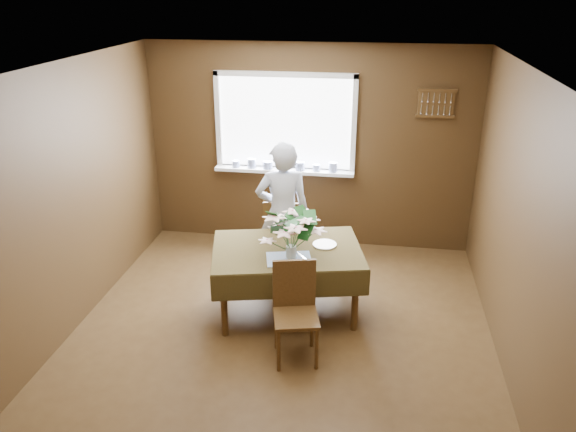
% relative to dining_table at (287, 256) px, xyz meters
% --- Properties ---
extents(floor, '(4.50, 4.50, 0.00)m').
position_rel_dining_table_xyz_m(floor, '(0.01, -0.54, -0.62)').
color(floor, '#463018').
rests_on(floor, ground).
extents(ceiling, '(4.50, 4.50, 0.00)m').
position_rel_dining_table_xyz_m(ceiling, '(0.01, -0.54, 1.88)').
color(ceiling, white).
rests_on(ceiling, wall_back).
extents(wall_back, '(4.00, 0.00, 4.00)m').
position_rel_dining_table_xyz_m(wall_back, '(0.01, 1.71, 0.63)').
color(wall_back, brown).
rests_on(wall_back, floor).
extents(wall_front, '(4.00, 0.00, 4.00)m').
position_rel_dining_table_xyz_m(wall_front, '(0.01, -2.79, 0.63)').
color(wall_front, brown).
rests_on(wall_front, floor).
extents(wall_left, '(0.00, 4.50, 4.50)m').
position_rel_dining_table_xyz_m(wall_left, '(-1.99, -0.54, 0.63)').
color(wall_left, brown).
rests_on(wall_left, floor).
extents(wall_right, '(0.00, 4.50, 4.50)m').
position_rel_dining_table_xyz_m(wall_right, '(2.01, -0.54, 0.63)').
color(wall_right, brown).
rests_on(wall_right, floor).
extents(window_assembly, '(1.72, 0.20, 1.22)m').
position_rel_dining_table_xyz_m(window_assembly, '(-0.29, 1.66, 0.72)').
color(window_assembly, white).
rests_on(window_assembly, wall_back).
extents(spoon_rack, '(0.44, 0.05, 0.33)m').
position_rel_dining_table_xyz_m(spoon_rack, '(1.46, 1.68, 1.23)').
color(spoon_rack, '#53381B').
rests_on(spoon_rack, wall_back).
extents(dining_table, '(1.65, 1.30, 0.71)m').
position_rel_dining_table_xyz_m(dining_table, '(0.00, 0.00, 0.00)').
color(dining_table, '#53381B').
rests_on(dining_table, floor).
extents(chair_far, '(0.42, 0.42, 0.91)m').
position_rel_dining_table_xyz_m(chair_far, '(-0.19, 0.79, -0.12)').
color(chair_far, '#53381B').
rests_on(chair_far, floor).
extents(chair_near, '(0.46, 0.46, 0.90)m').
position_rel_dining_table_xyz_m(chair_near, '(0.18, -0.69, -0.13)').
color(chair_near, '#53381B').
rests_on(chair_near, floor).
extents(seated_woman, '(0.66, 0.52, 1.61)m').
position_rel_dining_table_xyz_m(seated_woman, '(-0.15, 0.65, 0.18)').
color(seated_woman, white).
rests_on(seated_woman, floor).
extents(flower_bouquet, '(0.50, 0.50, 0.43)m').
position_rel_dining_table_xyz_m(flower_bouquet, '(0.07, -0.19, 0.36)').
color(flower_bouquet, white).
rests_on(flower_bouquet, dining_table).
extents(side_plate, '(0.31, 0.31, 0.01)m').
position_rel_dining_table_xyz_m(side_plate, '(0.36, 0.14, 0.09)').
color(side_plate, white).
rests_on(side_plate, dining_table).
extents(table_knife, '(0.15, 0.19, 0.00)m').
position_rel_dining_table_xyz_m(table_knife, '(0.18, -0.17, 0.09)').
color(table_knife, silver).
rests_on(table_knife, dining_table).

